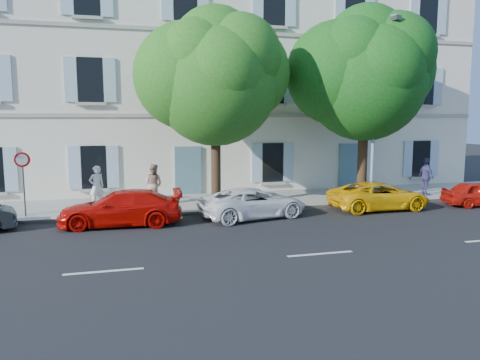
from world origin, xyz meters
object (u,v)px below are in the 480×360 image
object	(u,v)px
car_red_hatchback	(480,194)
pedestrian_c	(426,177)
tree_left	(215,83)
street_lamp	(376,100)
pedestrian_b	(153,184)
road_sign	(23,170)
tree_right	(365,80)
car_white_coupe	(253,203)
car_red_coupe	(121,208)
pedestrian_a	(97,187)
car_yellow_supercar	(379,196)

from	to	relation	value
car_red_hatchback	pedestrian_c	xyz separation A→B (m)	(-1.06, 2.36, 0.50)
tree_left	street_lamp	size ratio (longest dim) A/B	1.01
pedestrian_b	road_sign	bearing A→B (deg)	47.51
tree_left	pedestrian_c	size ratio (longest dim) A/B	4.40
tree_right	car_white_coupe	bearing A→B (deg)	-160.70
car_red_coupe	tree_left	world-z (taller)	tree_left
car_white_coupe	car_red_hatchback	distance (m)	10.41
car_red_coupe	car_red_hatchback	size ratio (longest dim) A/B	1.36
tree_right	road_sign	bearing A→B (deg)	-179.01
car_red_hatchback	road_sign	size ratio (longest dim) A/B	1.32
car_red_coupe	tree_right	world-z (taller)	tree_right
road_sign	pedestrian_a	xyz separation A→B (m)	(2.60, 1.19, -0.89)
car_red_coupe	pedestrian_b	distance (m)	3.35
tree_left	pedestrian_a	xyz separation A→B (m)	(-4.85, 1.18, -4.26)
tree_left	pedestrian_c	bearing A→B (deg)	1.45
car_white_coupe	pedestrian_c	world-z (taller)	pedestrian_c
car_white_coupe	pedestrian_b	bearing A→B (deg)	38.23
road_sign	pedestrian_b	xyz separation A→B (m)	(4.94, 1.20, -0.89)
car_white_coupe	tree_left	distance (m)	5.15
car_red_coupe	pedestrian_b	size ratio (longest dim) A/B	2.48
car_white_coupe	tree_left	size ratio (longest dim) A/B	0.53
pedestrian_c	pedestrian_b	bearing A→B (deg)	87.84
car_yellow_supercar	car_red_hatchback	xyz separation A→B (m)	(4.77, -0.46, -0.04)
car_yellow_supercar	tree_right	bearing A→B (deg)	-7.02
pedestrian_a	pedestrian_c	distance (m)	15.32
pedestrian_b	pedestrian_c	world-z (taller)	pedestrian_c
car_red_coupe	car_yellow_supercar	size ratio (longest dim) A/B	1.03
tree_left	pedestrian_c	xyz separation A→B (m)	(10.44, 0.26, -4.23)
tree_right	pedestrian_b	world-z (taller)	tree_right
car_red_hatchback	pedestrian_c	world-z (taller)	pedestrian_c
tree_right	car_yellow_supercar	bearing A→B (deg)	-96.73
pedestrian_a	road_sign	bearing A→B (deg)	2.15
car_red_coupe	pedestrian_c	size ratio (longest dim) A/B	2.44
car_red_hatchback	tree_left	world-z (taller)	tree_left
tree_right	pedestrian_c	xyz separation A→B (m)	(3.49, 0.03, -4.50)
car_white_coupe	street_lamp	distance (m)	7.37
car_red_coupe	road_sign	world-z (taller)	road_sign
pedestrian_a	car_white_coupe	bearing A→B (deg)	130.96
car_red_hatchback	car_yellow_supercar	bearing A→B (deg)	93.89
car_red_hatchback	street_lamp	size ratio (longest dim) A/B	0.41
road_sign	car_white_coupe	bearing A→B (deg)	-11.90
car_yellow_supercar	tree_left	world-z (taller)	tree_left
road_sign	pedestrian_a	size ratio (longest dim) A/B	1.40
pedestrian_b	car_yellow_supercar	bearing A→B (deg)	-163.08
street_lamp	road_sign	bearing A→B (deg)	178.03
car_white_coupe	car_red_hatchback	xyz separation A→B (m)	(10.41, -0.28, -0.04)
pedestrian_a	pedestrian_c	bearing A→B (deg)	154.20
car_red_coupe	pedestrian_c	world-z (taller)	pedestrian_c
car_red_hatchback	pedestrian_b	distance (m)	14.41
car_red_hatchback	tree_left	distance (m)	12.62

